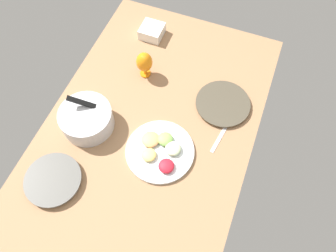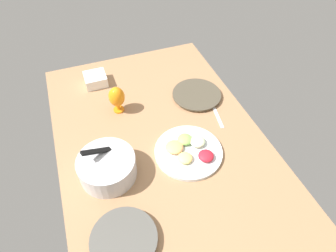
% 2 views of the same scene
% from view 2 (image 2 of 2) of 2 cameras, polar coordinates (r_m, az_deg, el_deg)
% --- Properties ---
extents(ground_plane, '(1.60, 1.04, 0.04)m').
position_cam_2_polar(ground_plane, '(1.50, -1.36, -3.28)').
color(ground_plane, '#99704C').
extents(dinner_plate_left, '(0.27, 0.27, 0.03)m').
position_cam_2_polar(dinner_plate_left, '(1.22, -8.70, -21.34)').
color(dinner_plate_left, silver).
rests_on(dinner_plate_left, ground_plane).
extents(dinner_plate_right, '(0.29, 0.29, 0.02)m').
position_cam_2_polar(dinner_plate_right, '(1.73, 5.69, 6.13)').
color(dinner_plate_right, beige).
rests_on(dinner_plate_right, ground_plane).
extents(mixing_bowl, '(0.26, 0.26, 0.18)m').
position_cam_2_polar(mixing_bowl, '(1.34, -11.94, -7.84)').
color(mixing_bowl, silver).
rests_on(mixing_bowl, ground_plane).
extents(fruit_platter, '(0.34, 0.34, 0.05)m').
position_cam_2_polar(fruit_platter, '(1.43, 4.10, -4.82)').
color(fruit_platter, silver).
rests_on(fruit_platter, ground_plane).
extents(hurricane_glass_orange, '(0.09, 0.09, 0.16)m').
position_cam_2_polar(hurricane_glass_orange, '(1.60, -10.10, 5.60)').
color(hurricane_glass_orange, orange).
rests_on(hurricane_glass_orange, ground_plane).
extents(square_bowl_white, '(0.13, 0.13, 0.06)m').
position_cam_2_polar(square_bowl_white, '(1.85, -14.14, 9.02)').
color(square_bowl_white, white).
rests_on(square_bowl_white, ground_plane).
extents(fork_by_right_plate, '(0.18, 0.05, 0.01)m').
position_cam_2_polar(fork_by_right_plate, '(1.63, 9.77, 1.95)').
color(fork_by_right_plate, silver).
rests_on(fork_by_right_plate, ground_plane).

